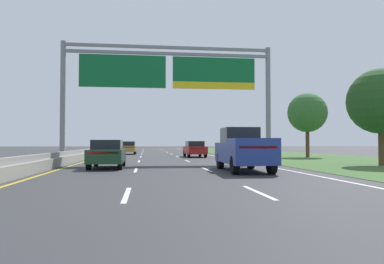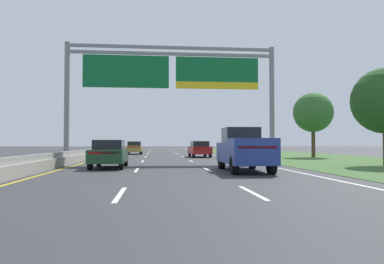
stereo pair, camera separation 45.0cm
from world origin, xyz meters
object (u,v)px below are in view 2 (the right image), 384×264
(pickup_truck_blue, at_px, (244,150))
(car_red_right_lane_sedan, at_px, (200,149))
(car_darkgreen_left_lane_sedan, at_px, (109,153))
(overhead_sign_gantry, at_px, (172,78))
(roadside_tree_mid, at_px, (313,113))
(car_gold_left_lane_sedan, at_px, (135,148))

(pickup_truck_blue, xyz_separation_m, car_red_right_lane_sedan, (-0.05, 18.05, -0.26))
(car_darkgreen_left_lane_sedan, bearing_deg, overhead_sign_gantry, -36.57)
(car_red_right_lane_sedan, relative_size, roadside_tree_mid, 0.71)
(overhead_sign_gantry, relative_size, car_darkgreen_left_lane_sedan, 3.42)
(overhead_sign_gantry, xyz_separation_m, car_red_right_lane_sedan, (3.16, 9.89, -5.25))
(car_red_right_lane_sedan, distance_m, roadside_tree_mid, 11.57)
(roadside_tree_mid, bearing_deg, overhead_sign_gantry, -150.30)
(car_red_right_lane_sedan, bearing_deg, overhead_sign_gantry, 160.72)
(car_darkgreen_left_lane_sedan, height_order, roadside_tree_mid, roadside_tree_mid)
(pickup_truck_blue, relative_size, roadside_tree_mid, 0.87)
(roadside_tree_mid, bearing_deg, pickup_truck_blue, -123.77)
(pickup_truck_blue, height_order, car_red_right_lane_sedan, pickup_truck_blue)
(overhead_sign_gantry, xyz_separation_m, car_darkgreen_left_lane_sedan, (-3.77, -5.11, -5.25))
(pickup_truck_blue, bearing_deg, car_red_right_lane_sedan, 1.60)
(roadside_tree_mid, bearing_deg, car_gold_left_lane_sedan, 146.74)
(pickup_truck_blue, xyz_separation_m, car_darkgreen_left_lane_sedan, (-6.98, 3.05, -0.26))
(car_darkgreen_left_lane_sedan, xyz_separation_m, car_gold_left_lane_sedan, (0.01, 24.76, 0.00))
(car_darkgreen_left_lane_sedan, bearing_deg, roadside_tree_mid, -53.76)
(car_darkgreen_left_lane_sedan, bearing_deg, car_gold_left_lane_sedan, -0.18)
(car_gold_left_lane_sedan, relative_size, roadside_tree_mid, 0.70)
(car_darkgreen_left_lane_sedan, relative_size, car_gold_left_lane_sedan, 1.00)
(car_darkgreen_left_lane_sedan, relative_size, roadside_tree_mid, 0.70)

